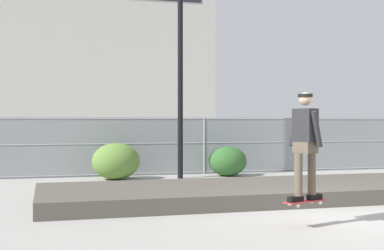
{
  "coord_description": "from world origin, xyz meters",
  "views": [
    {
      "loc": [
        -5.03,
        -8.14,
        1.7
      ],
      "look_at": [
        -1.63,
        4.18,
        1.63
      ],
      "focal_mm": 49.76,
      "sensor_mm": 36.0,
      "label": 1
    }
  ],
  "objects_px": {
    "skateboard": "(305,202)",
    "skater": "(305,139)",
    "parked_car_near": "(126,145)",
    "shrub_center": "(116,161)",
    "shrub_right": "(228,161)",
    "street_lamp": "(180,39)"
  },
  "relations": [
    {
      "from": "skater",
      "to": "parked_car_near",
      "type": "bearing_deg",
      "value": 95.6
    },
    {
      "from": "skateboard",
      "to": "street_lamp",
      "type": "relative_size",
      "value": 0.12
    },
    {
      "from": "street_lamp",
      "to": "shrub_center",
      "type": "xyz_separation_m",
      "value": [
        -1.93,
        0.12,
        -3.67
      ]
    },
    {
      "from": "skater",
      "to": "shrub_center",
      "type": "relative_size",
      "value": 1.25
    },
    {
      "from": "skater",
      "to": "shrub_right",
      "type": "xyz_separation_m",
      "value": [
        1.47,
        8.01,
        -0.96
      ]
    },
    {
      "from": "skateboard",
      "to": "shrub_center",
      "type": "xyz_separation_m",
      "value": [
        -2.06,
        7.9,
        0.13
      ]
    },
    {
      "from": "shrub_center",
      "to": "shrub_right",
      "type": "height_order",
      "value": "shrub_center"
    },
    {
      "from": "shrub_right",
      "to": "shrub_center",
      "type": "bearing_deg",
      "value": -178.25
    },
    {
      "from": "skater",
      "to": "shrub_center",
      "type": "distance_m",
      "value": 8.21
    },
    {
      "from": "street_lamp",
      "to": "parked_car_near",
      "type": "relative_size",
      "value": 1.49
    },
    {
      "from": "skateboard",
      "to": "skater",
      "type": "bearing_deg",
      "value": -165.96
    },
    {
      "from": "street_lamp",
      "to": "parked_car_near",
      "type": "xyz_separation_m",
      "value": [
        -1.04,
        4.13,
        -3.38
      ]
    },
    {
      "from": "skateboard",
      "to": "shrub_center",
      "type": "height_order",
      "value": "shrub_center"
    },
    {
      "from": "skateboard",
      "to": "skater",
      "type": "relative_size",
      "value": 0.47
    },
    {
      "from": "parked_car_near",
      "to": "shrub_center",
      "type": "relative_size",
      "value": 3.23
    },
    {
      "from": "skater",
      "to": "shrub_center",
      "type": "bearing_deg",
      "value": 104.59
    },
    {
      "from": "shrub_center",
      "to": "parked_car_near",
      "type": "bearing_deg",
      "value": 77.46
    },
    {
      "from": "parked_car_near",
      "to": "shrub_right",
      "type": "relative_size",
      "value": 3.74
    },
    {
      "from": "skateboard",
      "to": "shrub_right",
      "type": "relative_size",
      "value": 0.68
    },
    {
      "from": "street_lamp",
      "to": "skateboard",
      "type": "bearing_deg",
      "value": -89.07
    },
    {
      "from": "skateboard",
      "to": "parked_car_near",
      "type": "xyz_separation_m",
      "value": [
        -1.17,
        11.9,
        0.42
      ]
    },
    {
      "from": "shrub_center",
      "to": "skater",
      "type": "bearing_deg",
      "value": -75.41
    }
  ]
}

